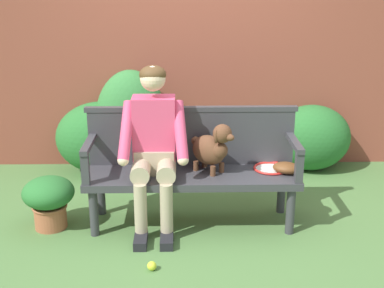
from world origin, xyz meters
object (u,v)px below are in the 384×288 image
(garden_bench, at_px, (192,180))
(potted_plant, at_px, (49,198))
(person_seated, at_px, (154,142))
(baseball_glove, at_px, (286,168))
(tennis_racket, at_px, (272,167))
(dog_on_bench, at_px, (212,148))
(tennis_ball, at_px, (152,266))

(garden_bench, distance_m, potted_plant, 1.17)
(person_seated, bearing_deg, garden_bench, 2.58)
(person_seated, xyz_separation_m, baseball_glove, (1.07, 0.00, -0.23))
(garden_bench, xyz_separation_m, person_seated, (-0.30, -0.01, 0.33))
(tennis_racket, distance_m, potted_plant, 1.84)
(tennis_racket, bearing_deg, dog_on_bench, -171.24)
(baseball_glove, bearing_deg, potted_plant, -157.82)
(dog_on_bench, distance_m, baseball_glove, 0.63)
(garden_bench, bearing_deg, baseball_glove, -0.94)
(garden_bench, height_order, tennis_ball, garden_bench)
(tennis_ball, height_order, potted_plant, potted_plant)
(baseball_glove, distance_m, potted_plant, 1.94)
(tennis_racket, xyz_separation_m, baseball_glove, (0.10, -0.11, 0.04))
(baseball_glove, bearing_deg, tennis_ball, -125.26)
(garden_bench, distance_m, person_seated, 0.45)
(tennis_ball, bearing_deg, potted_plant, 142.13)
(garden_bench, height_order, dog_on_bench, dog_on_bench)
(dog_on_bench, bearing_deg, person_seated, -175.98)
(garden_bench, relative_size, person_seated, 1.31)
(tennis_racket, bearing_deg, garden_bench, -171.76)
(tennis_racket, distance_m, baseball_glove, 0.15)
(person_seated, distance_m, baseball_glove, 1.09)
(dog_on_bench, height_order, tennis_ball, dog_on_bench)
(tennis_ball, xyz_separation_m, potted_plant, (-0.86, 0.67, 0.23))
(person_seated, height_order, potted_plant, person_seated)
(baseball_glove, bearing_deg, dog_on_bench, -162.02)
(potted_plant, bearing_deg, baseball_glove, 1.19)
(person_seated, bearing_deg, potted_plant, -177.41)
(person_seated, bearing_deg, tennis_racket, 6.49)
(person_seated, height_order, tennis_racket, person_seated)
(person_seated, xyz_separation_m, tennis_ball, (0.00, -0.71, -0.69))
(potted_plant, bearing_deg, garden_bench, 2.59)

